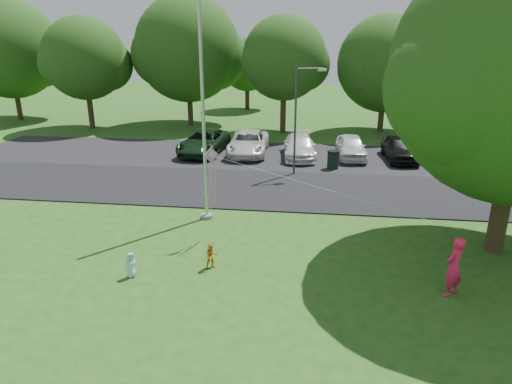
# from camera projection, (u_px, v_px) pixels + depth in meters

# --- Properties ---
(ground) EXTENTS (120.00, 120.00, 0.00)m
(ground) POSITION_uv_depth(u_px,v_px,m) (281.00, 284.00, 14.16)
(ground) COLOR #235416
(ground) RESTS_ON ground
(park_road) EXTENTS (60.00, 6.00, 0.06)m
(park_road) POSITION_uv_depth(u_px,v_px,m) (294.00, 190.00, 22.58)
(park_road) COLOR black
(park_road) RESTS_ON ground
(parking_strip) EXTENTS (42.00, 7.00, 0.06)m
(parking_strip) POSITION_uv_depth(u_px,v_px,m) (299.00, 157.00, 28.66)
(parking_strip) COLOR black
(parking_strip) RESTS_ON ground
(flagpole) EXTENTS (0.50, 0.50, 10.00)m
(flagpole) POSITION_uv_depth(u_px,v_px,m) (203.00, 120.00, 17.88)
(flagpole) COLOR #B7BABF
(flagpole) RESTS_ON ground
(street_lamp) EXTENTS (1.59, 0.64, 5.80)m
(street_lamp) POSITION_uv_depth(u_px,v_px,m) (300.00, 111.00, 24.01)
(street_lamp) COLOR #3F3F44
(street_lamp) RESTS_ON ground
(trash_can) EXTENTS (0.69, 0.69, 1.09)m
(trash_can) POSITION_uv_depth(u_px,v_px,m) (333.00, 160.00, 25.91)
(trash_can) COLOR black
(trash_can) RESTS_ON ground
(tree_row) EXTENTS (64.35, 11.94, 10.88)m
(tree_row) POSITION_uv_depth(u_px,v_px,m) (327.00, 56.00, 34.78)
(tree_row) COLOR #332316
(tree_row) RESTS_ON ground
(horizon_trees) EXTENTS (77.46, 7.20, 7.02)m
(horizon_trees) POSITION_uv_depth(u_px,v_px,m) (350.00, 67.00, 43.98)
(horizon_trees) COLOR #332316
(horizon_trees) RESTS_ON ground
(parked_cars) EXTENTS (14.58, 5.40, 1.45)m
(parked_cars) POSITION_uv_depth(u_px,v_px,m) (282.00, 145.00, 28.59)
(parked_cars) COLOR black
(parked_cars) RESTS_ON ground
(woman) EXTENTS (0.80, 0.80, 1.87)m
(woman) POSITION_uv_depth(u_px,v_px,m) (454.00, 267.00, 13.30)
(woman) COLOR #EE1F4F
(woman) RESTS_ON ground
(child_yellow) EXTENTS (0.53, 0.49, 0.88)m
(child_yellow) POSITION_uv_depth(u_px,v_px,m) (212.00, 256.00, 15.00)
(child_yellow) COLOR orange
(child_yellow) RESTS_ON ground
(child_blue) EXTENTS (0.48, 0.48, 0.85)m
(child_blue) POSITION_uv_depth(u_px,v_px,m) (131.00, 265.00, 14.47)
(child_blue) COLOR #9EE0F2
(child_blue) RESTS_ON ground
(kite) EXTENTS (8.04, 3.17, 2.47)m
(kite) POSITION_uv_depth(u_px,v_px,m) (218.00, 169.00, 16.21)
(kite) COLOR pink
(kite) RESTS_ON ground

